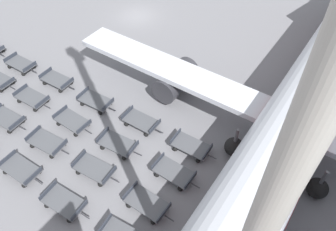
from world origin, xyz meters
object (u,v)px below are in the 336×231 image
object	(u,v)px
baggage_dolly_row_near_col_e	(64,202)
baggage_dolly_row_mid_b_col_f	(174,173)
baggage_dolly_row_near_col_d	(21,169)
baggage_dolly_row_mid_a_col_f	(147,203)
baggage_dolly_row_mid_b_col_d	(73,121)
baggage_dolly_row_far_col_e	(141,122)
apron_light_mast	(295,156)
baggage_dolly_row_far_col_c	(57,80)
baggage_dolly_row_mid_b_col_e	(118,144)
baggage_dolly_row_far_col_b	(21,64)
airplane	(304,105)
baggage_dolly_row_mid_a_col_c	(6,119)
baggage_dolly_row_far_col_d	(96,101)
baggage_dolly_row_far_col_f	(191,146)
baggage_dolly_row_mid_a_col_d	(47,142)
baggage_dolly_row_mid_b_col_c	(32,98)
baggage_dolly_row_mid_a_col_e	(95,169)

from	to	relation	value
baggage_dolly_row_near_col_e	baggage_dolly_row_mid_b_col_f	bearing A→B (deg)	59.62
baggage_dolly_row_near_col_d	baggage_dolly_row_mid_a_col_f	bearing A→B (deg)	25.66
baggage_dolly_row_mid_b_col_d	baggage_dolly_row_mid_b_col_f	bearing A→B (deg)	11.03
baggage_dolly_row_far_col_e	apron_light_mast	distance (m)	20.83
baggage_dolly_row_mid_b_col_f	baggage_dolly_row_far_col_c	bearing A→B (deg)	178.72
baggage_dolly_row_mid_b_col_e	baggage_dolly_row_far_col_b	xyz separation A→B (m)	(-13.73, 0.30, 0.00)
baggage_dolly_row_far_col_b	apron_light_mast	world-z (taller)	apron_light_mast
baggage_dolly_row_mid_b_col_e	airplane	bearing A→B (deg)	46.44
baggage_dolly_row_far_col_b	baggage_dolly_row_mid_a_col_f	bearing A→B (deg)	-6.98
baggage_dolly_row_mid_a_col_c	baggage_dolly_row_far_col_e	xyz separation A→B (m)	(8.07, 6.87, 0.00)
baggage_dolly_row_near_col_e	baggage_dolly_row_mid_b_col_d	xyz separation A→B (m)	(-5.27, 4.58, 0.00)
baggage_dolly_row_far_col_d	baggage_dolly_row_far_col_f	bearing A→B (deg)	10.33
baggage_dolly_row_near_col_d	baggage_dolly_row_far_col_c	world-z (taller)	same
baggage_dolly_row_mid_b_col_f	baggage_dolly_row_mid_a_col_f	bearing A→B (deg)	-85.08
airplane	baggage_dolly_row_far_col_f	world-z (taller)	airplane
baggage_dolly_row_near_col_e	baggage_dolly_row_mid_a_col_d	size ratio (longest dim) A/B	1.00
baggage_dolly_row_far_col_f	baggage_dolly_row_near_col_d	bearing A→B (deg)	-128.43
baggage_dolly_row_mid_b_col_c	baggage_dolly_row_near_col_d	bearing A→B (deg)	-38.09
baggage_dolly_row_mid_b_col_e	baggage_dolly_row_far_col_b	bearing A→B (deg)	178.75
apron_light_mast	baggage_dolly_row_mid_b_col_c	bearing A→B (deg)	170.53
baggage_dolly_row_mid_a_col_f	baggage_dolly_row_mid_b_col_d	bearing A→B (deg)	173.08
baggage_dolly_row_mid_a_col_e	apron_light_mast	world-z (taller)	apron_light_mast
baggage_dolly_row_near_col_d	baggage_dolly_row_near_col_e	bearing A→B (deg)	6.63
baggage_dolly_row_near_col_e	airplane	bearing A→B (deg)	61.67
baggage_dolly_row_mid_a_col_d	baggage_dolly_row_mid_b_col_d	size ratio (longest dim) A/B	1.01
baggage_dolly_row_near_col_d	baggage_dolly_row_mid_b_col_c	distance (m)	7.15
baggage_dolly_row_mid_a_col_d	baggage_dolly_row_mid_b_col_c	world-z (taller)	same
baggage_dolly_row_mid_a_col_e	baggage_dolly_row_far_col_c	xyz separation A→B (m)	(-9.73, 3.74, 0.00)
baggage_dolly_row_mid_b_col_d	airplane	bearing A→B (deg)	37.85
baggage_dolly_row_mid_a_col_f	baggage_dolly_row_far_col_d	world-z (taller)	same
baggage_dolly_row_far_col_d	baggage_dolly_row_far_col_e	xyz separation A→B (m)	(4.42, 0.89, 0.00)
baggage_dolly_row_mid_b_col_f	baggage_dolly_row_far_col_c	xyz separation A→B (m)	(-13.98, 0.31, 0.00)
baggage_dolly_row_mid_a_col_c	baggage_dolly_row_far_col_f	distance (m)	14.63
baggage_dolly_row_mid_a_col_f	baggage_dolly_row_near_col_e	bearing A→B (deg)	-138.84
airplane	apron_light_mast	size ratio (longest dim) A/B	1.70
baggage_dolly_row_mid_a_col_c	baggage_dolly_row_mid_b_col_d	world-z (taller)	same
baggage_dolly_row_mid_a_col_c	baggage_dolly_row_far_col_d	world-z (taller)	same
baggage_dolly_row_far_col_d	baggage_dolly_row_far_col_b	bearing A→B (deg)	-170.46
baggage_dolly_row_mid_b_col_e	baggage_dolly_row_mid_b_col_d	bearing A→B (deg)	-168.63
baggage_dolly_row_mid_a_col_c	baggage_dolly_row_mid_b_col_c	size ratio (longest dim) A/B	1.00
baggage_dolly_row_near_col_d	baggage_dolly_row_mid_a_col_d	bearing A→B (deg)	104.76
baggage_dolly_row_mid_a_col_d	baggage_dolly_row_mid_b_col_c	bearing A→B (deg)	159.43
baggage_dolly_row_far_col_d	baggage_dolly_row_far_col_e	bearing A→B (deg)	11.40
baggage_dolly_row_mid_a_col_e	baggage_dolly_row_mid_b_col_c	bearing A→B (deg)	173.84
baggage_dolly_row_mid_b_col_d	baggage_dolly_row_far_col_f	xyz separation A→B (m)	(8.42, 4.29, 0.00)
apron_light_mast	baggage_dolly_row_far_col_d	bearing A→B (deg)	157.87
baggage_dolly_row_near_col_d	baggage_dolly_row_mid_b_col_e	size ratio (longest dim) A/B	1.00
airplane	baggage_dolly_row_mid_b_col_f	distance (m)	10.08
baggage_dolly_row_mid_b_col_c	baggage_dolly_row_mid_b_col_d	bearing A→B (deg)	8.14
baggage_dolly_row_far_col_f	baggage_dolly_row_mid_a_col_e	bearing A→B (deg)	-121.79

